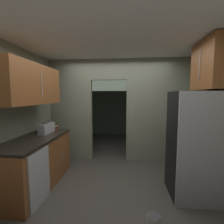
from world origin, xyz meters
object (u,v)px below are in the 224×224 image
at_px(dishwasher, 40,177).
at_px(paint_can, 154,222).
at_px(book_stack, 54,128).
at_px(boombox, 46,128).
at_px(refrigerator, 195,145).

bearing_deg(dishwasher, paint_can, -10.86).
bearing_deg(book_stack, boombox, -92.58).
distance_m(refrigerator, book_stack, 2.82).
xyz_separation_m(refrigerator, paint_can, (-0.76, -0.79, -0.78)).
relative_size(dishwasher, paint_can, 4.84).
bearing_deg(dishwasher, refrigerator, 10.85).
distance_m(book_stack, paint_can, 2.62).
bearing_deg(book_stack, dishwasher, -75.78).
height_order(refrigerator, boombox, refrigerator).
xyz_separation_m(boombox, book_stack, (0.01, 0.32, -0.05)).
bearing_deg(paint_can, refrigerator, 45.92).
height_order(dishwasher, paint_can, dishwasher).
relative_size(refrigerator, paint_can, 9.89).
height_order(boombox, book_stack, boombox).
bearing_deg(paint_can, book_stack, 142.79).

